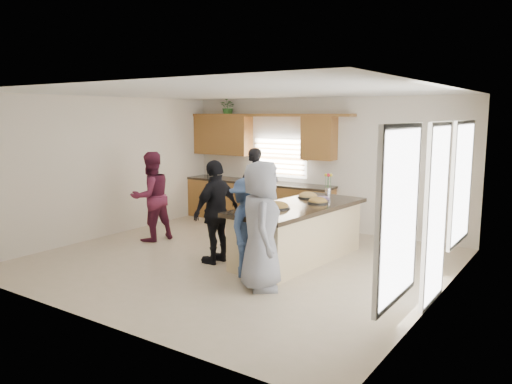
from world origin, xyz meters
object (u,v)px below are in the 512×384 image
Objects in this scene: woman_left_mid at (151,196)px; woman_right_back at (247,227)px; island at (298,234)px; salad_bowl at (261,208)px; woman_left_front at (216,212)px; woman_right_front at (261,226)px; woman_left_back at (253,187)px.

woman_left_mid is 1.14× the size of woman_right_back.
woman_right_back is (-0.21, -1.18, 0.31)m from island.
salad_bowl is 0.96m from woman_left_front.
woman_left_front is 1.46m from woman_right_front.
woman_right_back is at bearing 87.64° from woman_left_mid.
woman_left_back is 4.06m from woman_right_front.
woman_right_front is at bearing -75.41° from island.
woman_right_back is (0.84, -0.31, -0.10)m from woman_left_front.
island is 1.61m from woman_right_front.
woman_left_back is at bearing 126.42° from salad_bowl.
woman_right_back reaches higher than salad_bowl.
woman_left_back is at bearing 11.69° from woman_right_back.
woman_left_mid is at bearing -166.99° from island.
woman_right_front reaches higher than salad_bowl.
woman_left_back is 1.13× the size of woman_right_back.
island is 1.83× the size of woman_right_back.
woman_right_back is (-0.10, -0.21, -0.27)m from salad_bowl.
woman_right_back is at bearing 18.59° from woman_right_front.
island is at bearing 133.75° from woman_left_front.
island is 1.43m from woman_left_front.
woman_left_mid is at bearing 36.08° from woman_right_front.
woman_right_front is at bearing -147.31° from woman_right_back.
salad_bowl is 0.36m from woman_right_back.
woman_left_back reaches higher than woman_left_front.
salad_bowl is at bearing -91.68° from island.
woman_right_front is (0.47, -0.34, 0.15)m from woman_right_back.
woman_left_back is at bearing -153.89° from woman_left_front.
woman_right_back is (1.92, -2.94, -0.10)m from woman_left_back.
woman_left_back is at bearing 0.54° from woman_right_front.
salad_bowl is 0.68m from woman_right_front.
woman_left_mid is (-0.90, -2.18, 0.01)m from woman_left_back.
woman_right_front is (3.29, -1.10, 0.04)m from woman_left_mid.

